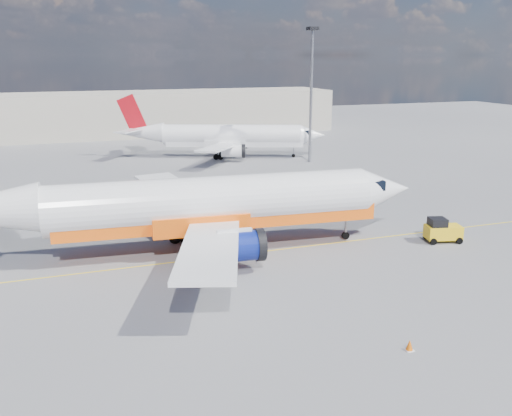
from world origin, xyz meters
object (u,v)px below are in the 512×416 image
object	(u,v)px
second_jet	(225,136)
traffic_cone	(410,345)
gse_tug	(442,230)
main_jet	(197,205)

from	to	relation	value
second_jet	traffic_cone	world-z (taller)	second_jet
gse_tug	traffic_cone	bearing A→B (deg)	-117.70
traffic_cone	second_jet	bearing A→B (deg)	82.51
gse_tug	traffic_cone	world-z (taller)	gse_tug
main_jet	second_jet	size ratio (longest dim) A/B	1.22
second_jet	gse_tug	distance (m)	44.79
second_jet	gse_tug	xyz separation A→B (m)	(5.14, -44.44, -2.16)
second_jet	main_jet	bearing A→B (deg)	-88.45
main_jet	second_jet	xyz separation A→B (m)	(14.32, 40.26, -0.66)
second_jet	traffic_cone	distance (m)	59.39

